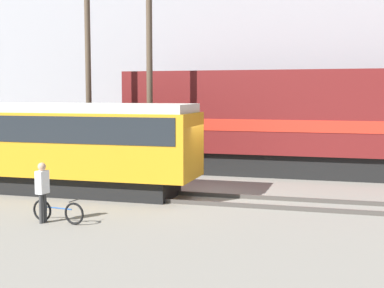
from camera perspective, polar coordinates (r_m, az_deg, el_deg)
name	(u,v)px	position (r m, az deg, el deg)	size (l,w,h in m)	color
ground_plane	(191,195)	(19.04, -0.06, -5.43)	(120.00, 120.00, 0.00)	gray
track_near	(184,197)	(18.19, -0.84, -5.73)	(60.00, 1.50, 0.14)	#47423D
track_far	(226,170)	(24.47, 3.65, -2.83)	(60.00, 1.51, 0.14)	#47423D
building_backdrop	(252,45)	(30.95, 6.46, 10.49)	(44.98, 6.00, 12.64)	#99999E
freight_locomotive	(310,121)	(23.72, 12.49, 2.46)	(16.06, 3.04, 5.15)	black
streetcar	(26,141)	(20.53, -17.29, 0.32)	(12.86, 2.54, 3.23)	black
bicycle	(58,212)	(15.40, -14.11, -7.02)	(1.69, 0.44, 0.68)	black
person	(42,186)	(15.39, -15.68, -4.37)	(0.26, 0.38, 1.69)	#333333
utility_pole_left	(88,72)	(22.86, -11.01, 7.56)	(0.24, 0.24, 8.95)	#4C3D2D
utility_pole_center	(150,87)	(21.75, -4.54, 6.11)	(0.25, 0.25, 7.70)	#4C3D2D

